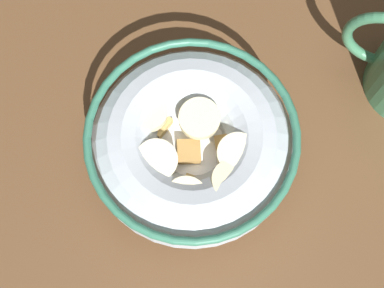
# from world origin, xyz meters

# --- Properties ---
(ground_plane) EXTENTS (0.94, 0.94, 0.02)m
(ground_plane) POSITION_xyz_m (0.00, 0.00, -0.01)
(ground_plane) COLOR brown
(cereal_bowl) EXTENTS (0.15, 0.15, 0.05)m
(cereal_bowl) POSITION_xyz_m (-0.00, 0.00, 0.03)
(cereal_bowl) COLOR #B2BCC6
(cereal_bowl) RESTS_ON ground_plane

